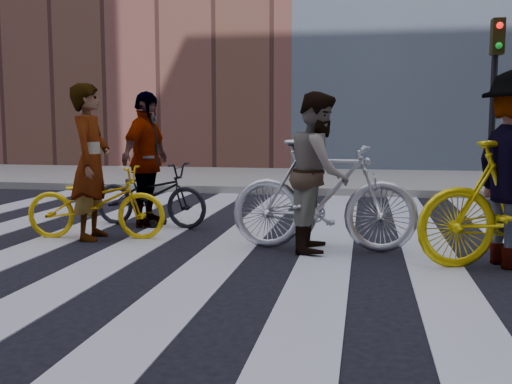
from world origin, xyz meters
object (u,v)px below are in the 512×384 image
(traffic_signal, at_px, (495,77))
(rider_rear, at_px, (146,160))
(bike_yellow_left, at_px, (96,203))
(rider_mid, at_px, (319,172))
(bike_dark_rear, at_px, (150,194))
(bike_silver_mid, at_px, (323,195))
(rider_left, at_px, (91,162))

(traffic_signal, distance_m, rider_rear, 6.91)
(traffic_signal, bearing_deg, rider_rear, -141.55)
(traffic_signal, relative_size, bike_yellow_left, 1.94)
(rider_mid, bearing_deg, rider_rear, 66.24)
(traffic_signal, height_order, bike_dark_rear, traffic_signal)
(rider_mid, bearing_deg, bike_yellow_left, 87.49)
(traffic_signal, distance_m, bike_yellow_left, 7.84)
(bike_yellow_left, relative_size, rider_rear, 0.93)
(bike_yellow_left, bearing_deg, traffic_signal, -53.59)
(bike_dark_rear, xyz_separation_m, rider_rear, (-0.05, 0.00, 0.48))
(traffic_signal, height_order, rider_rear, traffic_signal)
(bike_silver_mid, bearing_deg, rider_left, 87.61)
(bike_dark_rear, relative_size, rider_rear, 0.91)
(bike_dark_rear, xyz_separation_m, rider_mid, (2.40, -1.13, 0.44))
(rider_left, height_order, rider_mid, rider_left)
(traffic_signal, bearing_deg, bike_yellow_left, -137.24)
(bike_yellow_left, bearing_deg, rider_rear, -23.14)
(bike_yellow_left, bearing_deg, bike_dark_rear, -25.83)
(rider_rear, bearing_deg, rider_mid, -105.95)
(traffic_signal, height_order, rider_mid, traffic_signal)
(bike_dark_rear, height_order, rider_mid, rider_mid)
(traffic_signal, distance_m, rider_mid, 6.22)
(traffic_signal, bearing_deg, rider_left, -137.49)
(rider_left, bearing_deg, bike_yellow_left, -96.36)
(rider_left, bearing_deg, rider_mid, -99.81)
(bike_dark_rear, height_order, rider_rear, rider_rear)
(rider_mid, height_order, rider_rear, rider_rear)
(bike_yellow_left, distance_m, rider_mid, 2.78)
(traffic_signal, bearing_deg, rider_mid, -118.12)
(traffic_signal, relative_size, rider_mid, 1.89)
(traffic_signal, distance_m, bike_dark_rear, 6.98)
(bike_yellow_left, xyz_separation_m, rider_mid, (2.74, -0.17, 0.43))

